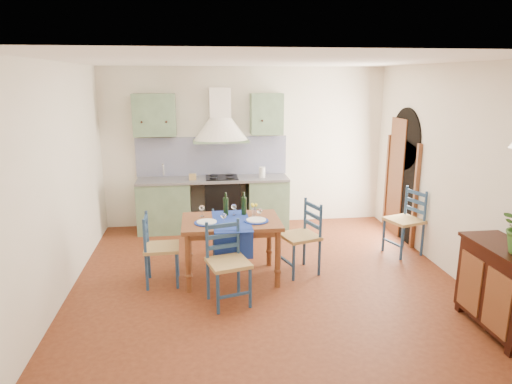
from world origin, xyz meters
TOP-DOWN VIEW (x-y plane):
  - floor at (0.00, 0.00)m, footprint 5.00×5.00m
  - back_wall at (-0.47, 2.29)m, footprint 5.00×0.96m
  - right_wall at (2.50, 0.28)m, footprint 0.26×5.00m
  - left_wall at (-2.50, 0.00)m, footprint 0.04×5.00m
  - ceiling at (0.00, 0.00)m, footprint 5.00×5.00m
  - dining_table at (-0.44, 0.09)m, footprint 1.27×0.95m
  - chair_near at (-0.54, -0.58)m, footprint 0.56×0.56m
  - chair_far at (-0.48, 0.78)m, footprint 0.43×0.43m
  - chair_left at (-1.38, 0.04)m, footprint 0.45×0.45m
  - chair_right at (0.52, 0.16)m, footprint 0.58×0.58m
  - chair_spare at (2.23, 0.66)m, footprint 0.58×0.58m
  - sideboard at (2.26, -1.58)m, footprint 0.50×1.05m

SIDE VIEW (x-z plane):
  - floor at x=0.00m, z-range 0.00..0.00m
  - chair_far at x=-0.48m, z-range 0.01..0.81m
  - chair_left at x=-1.38m, z-range 0.02..0.95m
  - chair_near at x=-0.54m, z-range 0.02..0.99m
  - sideboard at x=2.26m, z-range 0.04..0.98m
  - chair_right at x=0.52m, z-range 0.02..1.01m
  - chair_spare at x=2.23m, z-range 0.02..1.01m
  - dining_table at x=-0.44m, z-range 0.15..1.28m
  - back_wall at x=-0.47m, z-range -0.35..2.45m
  - right_wall at x=2.50m, z-range -0.06..2.74m
  - left_wall at x=-2.50m, z-range 0.00..2.80m
  - ceiling at x=0.00m, z-range 2.80..2.81m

